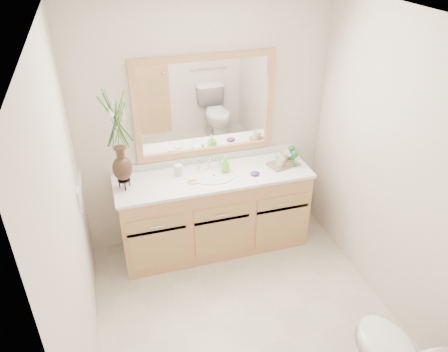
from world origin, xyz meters
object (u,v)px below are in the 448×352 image
object	(u,v)px
flower_vase	(117,130)
tumbler	(179,170)
tray	(283,164)
soap_bottle	(225,164)

from	to	relation	value
flower_vase	tumbler	bearing A→B (deg)	9.99
tumbler	tray	xyz separation A→B (m)	(1.01, -0.10, -0.04)
flower_vase	soap_bottle	xyz separation A→B (m)	(0.93, 0.03, -0.49)
flower_vase	soap_bottle	world-z (taller)	flower_vase
tumbler	soap_bottle	size ratio (longest dim) A/B	0.68
flower_vase	tray	distance (m)	1.61
tumbler	tray	distance (m)	1.01
flower_vase	tumbler	size ratio (longest dim) A/B	8.37
tumbler	tray	world-z (taller)	tumbler
soap_bottle	tray	size ratio (longest dim) A/B	0.51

